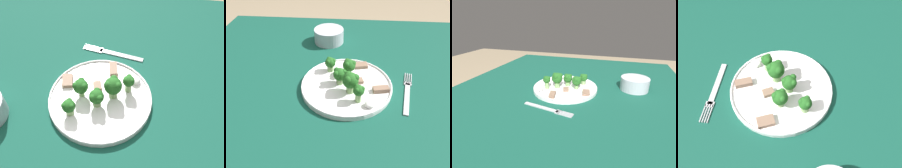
% 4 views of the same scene
% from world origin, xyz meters
% --- Properties ---
extents(table, '(1.15, 1.07, 0.75)m').
position_xyz_m(table, '(0.00, 0.00, 0.65)').
color(table, '#114738').
rests_on(table, ground_plane).
extents(dinner_plate, '(0.29, 0.29, 0.02)m').
position_xyz_m(dinner_plate, '(0.03, -0.01, 0.76)').
color(dinner_plate, white).
rests_on(dinner_plate, table).
extents(fork, '(0.06, 0.20, 0.00)m').
position_xyz_m(fork, '(0.22, -0.03, 0.75)').
color(fork, '#B2B2B7').
rests_on(fork, table).
extents(broccoli_floret_near_rim_left, '(0.05, 0.05, 0.07)m').
position_xyz_m(broccoli_floret_near_rim_left, '(0.05, -0.05, 0.80)').
color(broccoli_floret_near_rim_left, '#7FA866').
rests_on(broccoli_floret_near_rim_left, dinner_plate).
extents(broccoli_floret_center_left, '(0.04, 0.04, 0.05)m').
position_xyz_m(broccoli_floret_center_left, '(-0.03, 0.06, 0.79)').
color(broccoli_floret_center_left, '#7FA866').
rests_on(broccoli_floret_center_left, dinner_plate).
extents(broccoli_floret_back_left, '(0.04, 0.04, 0.06)m').
position_xyz_m(broccoli_floret_back_left, '(0.01, -0.01, 0.79)').
color(broccoli_floret_back_left, '#7FA866').
rests_on(broccoli_floret_back_left, dinner_plate).
extents(broccoli_floret_front_left, '(0.03, 0.03, 0.06)m').
position_xyz_m(broccoli_floret_front_left, '(0.07, -0.09, 0.80)').
color(broccoli_floret_front_left, '#7FA866').
rests_on(broccoli_floret_front_left, dinner_plate).
extents(broccoli_floret_center_back, '(0.04, 0.04, 0.06)m').
position_xyz_m(broccoli_floret_center_back, '(0.04, 0.04, 0.80)').
color(broccoli_floret_center_back, '#7FA866').
rests_on(broccoli_floret_center_back, dinner_plate).
extents(meat_slice_front_slice, '(0.04, 0.03, 0.01)m').
position_xyz_m(meat_slice_front_slice, '(0.07, 0.00, 0.76)').
color(meat_slice_front_slice, '#846651').
rests_on(meat_slice_front_slice, dinner_plate).
extents(meat_slice_middle_slice, '(0.05, 0.03, 0.01)m').
position_xyz_m(meat_slice_middle_slice, '(0.14, -0.04, 0.77)').
color(meat_slice_middle_slice, '#846651').
rests_on(meat_slice_middle_slice, dinner_plate).
extents(meat_slice_rear_slice, '(0.05, 0.04, 0.01)m').
position_xyz_m(meat_slice_rear_slice, '(0.08, 0.09, 0.76)').
color(meat_slice_rear_slice, '#846651').
rests_on(meat_slice_rear_slice, dinner_plate).
extents(sauce_dollop, '(0.03, 0.03, 0.02)m').
position_xyz_m(sauce_dollop, '(0.10, -0.11, 0.77)').
color(sauce_dollop, white).
rests_on(sauce_dollop, dinner_plate).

